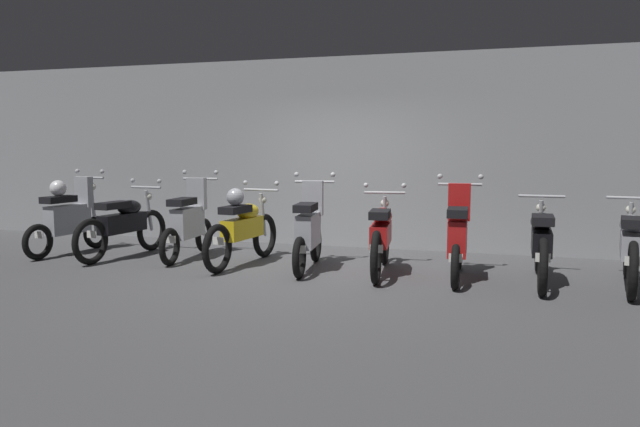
{
  "coord_description": "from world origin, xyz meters",
  "views": [
    {
      "loc": [
        2.52,
        -7.42,
        1.63
      ],
      "look_at": [
        0.13,
        0.3,
        0.75
      ],
      "focal_mm": 34.01,
      "sensor_mm": 36.0,
      "label": 1
    }
  ],
  "objects_px": {
    "motorbike_slot_6": "(458,237)",
    "motorbike_slot_7": "(541,243)",
    "motorbike_slot_0": "(69,217)",
    "motorbike_slot_5": "(381,236)",
    "motorbike_slot_2": "(189,223)",
    "motorbike_slot_1": "(124,224)",
    "motorbike_slot_3": "(243,227)",
    "motorbike_slot_8": "(631,246)",
    "motorbike_slot_4": "(309,230)"
  },
  "relations": [
    {
      "from": "motorbike_slot_6",
      "to": "motorbike_slot_7",
      "type": "bearing_deg",
      "value": 1.37
    },
    {
      "from": "motorbike_slot_0",
      "to": "motorbike_slot_5",
      "type": "bearing_deg",
      "value": -0.23
    },
    {
      "from": "motorbike_slot_2",
      "to": "motorbike_slot_5",
      "type": "distance_m",
      "value": 2.94
    },
    {
      "from": "motorbike_slot_1",
      "to": "motorbike_slot_2",
      "type": "xyz_separation_m",
      "value": [
        0.97,
        0.21,
        0.04
      ]
    },
    {
      "from": "motorbike_slot_3",
      "to": "motorbike_slot_8",
      "type": "distance_m",
      "value": 4.89
    },
    {
      "from": "motorbike_slot_0",
      "to": "motorbike_slot_6",
      "type": "xyz_separation_m",
      "value": [
        5.87,
        -0.08,
        -0.04
      ]
    },
    {
      "from": "motorbike_slot_2",
      "to": "motorbike_slot_7",
      "type": "relative_size",
      "value": 0.86
    },
    {
      "from": "motorbike_slot_3",
      "to": "motorbike_slot_0",
      "type": "bearing_deg",
      "value": 179.36
    },
    {
      "from": "motorbike_slot_6",
      "to": "motorbike_slot_8",
      "type": "distance_m",
      "value": 1.96
    },
    {
      "from": "motorbike_slot_7",
      "to": "motorbike_slot_8",
      "type": "distance_m",
      "value": 0.98
    },
    {
      "from": "motorbike_slot_5",
      "to": "motorbike_slot_4",
      "type": "bearing_deg",
      "value": -178.07
    },
    {
      "from": "motorbike_slot_1",
      "to": "motorbike_slot_6",
      "type": "height_order",
      "value": "motorbike_slot_6"
    },
    {
      "from": "motorbike_slot_2",
      "to": "motorbike_slot_6",
      "type": "xyz_separation_m",
      "value": [
        3.91,
        -0.28,
        0.0
      ]
    },
    {
      "from": "motorbike_slot_0",
      "to": "motorbike_slot_4",
      "type": "relative_size",
      "value": 1.0
    },
    {
      "from": "motorbike_slot_1",
      "to": "motorbike_slot_8",
      "type": "relative_size",
      "value": 1.0
    },
    {
      "from": "motorbike_slot_4",
      "to": "motorbike_slot_3",
      "type": "bearing_deg",
      "value": 178.8
    },
    {
      "from": "motorbike_slot_0",
      "to": "motorbike_slot_2",
      "type": "relative_size",
      "value": 1.0
    },
    {
      "from": "motorbike_slot_5",
      "to": "motorbike_slot_8",
      "type": "height_order",
      "value": "motorbike_slot_5"
    },
    {
      "from": "motorbike_slot_6",
      "to": "motorbike_slot_2",
      "type": "bearing_deg",
      "value": 175.89
    },
    {
      "from": "motorbike_slot_2",
      "to": "motorbike_slot_3",
      "type": "relative_size",
      "value": 0.86
    },
    {
      "from": "motorbike_slot_4",
      "to": "motorbike_slot_5",
      "type": "height_order",
      "value": "motorbike_slot_4"
    },
    {
      "from": "motorbike_slot_1",
      "to": "motorbike_slot_4",
      "type": "distance_m",
      "value": 2.93
    },
    {
      "from": "motorbike_slot_0",
      "to": "motorbike_slot_8",
      "type": "bearing_deg",
      "value": -0.01
    },
    {
      "from": "motorbike_slot_6",
      "to": "motorbike_slot_8",
      "type": "height_order",
      "value": "motorbike_slot_6"
    },
    {
      "from": "motorbike_slot_1",
      "to": "motorbike_slot_3",
      "type": "xyz_separation_m",
      "value": [
        1.95,
        -0.03,
        0.04
      ]
    },
    {
      "from": "motorbike_slot_4",
      "to": "motorbike_slot_7",
      "type": "xyz_separation_m",
      "value": [
        2.94,
        0.0,
        -0.04
      ]
    },
    {
      "from": "motorbike_slot_2",
      "to": "motorbike_slot_3",
      "type": "distance_m",
      "value": 1.01
    },
    {
      "from": "motorbike_slot_4",
      "to": "motorbike_slot_7",
      "type": "bearing_deg",
      "value": 0.02
    },
    {
      "from": "motorbike_slot_3",
      "to": "motorbike_slot_8",
      "type": "relative_size",
      "value": 1.0
    },
    {
      "from": "motorbike_slot_3",
      "to": "motorbike_slot_6",
      "type": "relative_size",
      "value": 1.16
    },
    {
      "from": "motorbike_slot_5",
      "to": "motorbike_slot_1",
      "type": "bearing_deg",
      "value": 179.7
    },
    {
      "from": "motorbike_slot_5",
      "to": "motorbike_slot_6",
      "type": "height_order",
      "value": "motorbike_slot_6"
    },
    {
      "from": "motorbike_slot_1",
      "to": "motorbike_slot_8",
      "type": "xyz_separation_m",
      "value": [
        6.85,
        -0.0,
        -0.0
      ]
    },
    {
      "from": "motorbike_slot_5",
      "to": "motorbike_slot_6",
      "type": "relative_size",
      "value": 1.16
    },
    {
      "from": "motorbike_slot_2",
      "to": "motorbike_slot_5",
      "type": "height_order",
      "value": "motorbike_slot_2"
    },
    {
      "from": "motorbike_slot_4",
      "to": "motorbike_slot_1",
      "type": "bearing_deg",
      "value": 178.95
    },
    {
      "from": "motorbike_slot_5",
      "to": "motorbike_slot_7",
      "type": "height_order",
      "value": "motorbike_slot_5"
    },
    {
      "from": "motorbike_slot_1",
      "to": "motorbike_slot_7",
      "type": "xyz_separation_m",
      "value": [
        5.87,
        -0.05,
        -0.0
      ]
    },
    {
      "from": "motorbike_slot_3",
      "to": "motorbike_slot_4",
      "type": "relative_size",
      "value": 1.16
    },
    {
      "from": "motorbike_slot_2",
      "to": "motorbike_slot_4",
      "type": "xyz_separation_m",
      "value": [
        1.95,
        -0.26,
        0.0
      ]
    },
    {
      "from": "motorbike_slot_0",
      "to": "motorbike_slot_3",
      "type": "height_order",
      "value": "motorbike_slot_0"
    },
    {
      "from": "motorbike_slot_3",
      "to": "motorbike_slot_4",
      "type": "height_order",
      "value": "motorbike_slot_4"
    },
    {
      "from": "motorbike_slot_6",
      "to": "motorbike_slot_5",
      "type": "bearing_deg",
      "value": 176.77
    },
    {
      "from": "motorbike_slot_1",
      "to": "motorbike_slot_4",
      "type": "height_order",
      "value": "motorbike_slot_4"
    },
    {
      "from": "motorbike_slot_2",
      "to": "motorbike_slot_8",
      "type": "bearing_deg",
      "value": -2.03
    },
    {
      "from": "motorbike_slot_6",
      "to": "motorbike_slot_1",
      "type": "bearing_deg",
      "value": 179.11
    },
    {
      "from": "motorbike_slot_7",
      "to": "motorbike_slot_8",
      "type": "bearing_deg",
      "value": 2.92
    },
    {
      "from": "motorbike_slot_0",
      "to": "motorbike_slot_1",
      "type": "bearing_deg",
      "value": 0.02
    },
    {
      "from": "motorbike_slot_1",
      "to": "motorbike_slot_0",
      "type": "bearing_deg",
      "value": -179.98
    },
    {
      "from": "motorbike_slot_7",
      "to": "motorbike_slot_0",
      "type": "bearing_deg",
      "value": 179.57
    }
  ]
}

